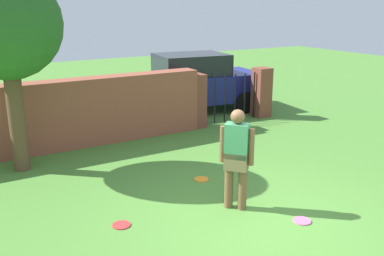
{
  "coord_description": "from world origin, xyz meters",
  "views": [
    {
      "loc": [
        -3.74,
        -4.41,
        3.16
      ],
      "look_at": [
        0.02,
        1.97,
        1.0
      ],
      "focal_mm": 40.3,
      "sensor_mm": 36.0,
      "label": 1
    }
  ],
  "objects_px": {
    "car": "(191,83)",
    "frisbee_red": "(121,225)",
    "frisbee_pink": "(302,221)",
    "tree": "(6,27)",
    "person": "(237,155)",
    "frisbee_orange": "(201,179)"
  },
  "relations": [
    {
      "from": "frisbee_pink",
      "to": "tree",
      "type": "bearing_deg",
      "value": 126.62
    },
    {
      "from": "car",
      "to": "frisbee_red",
      "type": "relative_size",
      "value": 16.2
    },
    {
      "from": "car",
      "to": "frisbee_red",
      "type": "height_order",
      "value": "car"
    },
    {
      "from": "tree",
      "to": "car",
      "type": "distance_m",
      "value": 6.09
    },
    {
      "from": "car",
      "to": "tree",
      "type": "bearing_deg",
      "value": 31.4
    },
    {
      "from": "car",
      "to": "frisbee_orange",
      "type": "distance_m",
      "value": 5.34
    },
    {
      "from": "frisbee_red",
      "to": "person",
      "type": "bearing_deg",
      "value": -12.03
    },
    {
      "from": "person",
      "to": "car",
      "type": "distance_m",
      "value": 6.44
    },
    {
      "from": "person",
      "to": "frisbee_red",
      "type": "relative_size",
      "value": 6.0
    },
    {
      "from": "person",
      "to": "frisbee_orange",
      "type": "xyz_separation_m",
      "value": [
        0.13,
        1.24,
        -0.89
      ]
    },
    {
      "from": "tree",
      "to": "car",
      "type": "xyz_separation_m",
      "value": [
        5.27,
        2.4,
        -1.88
      ]
    },
    {
      "from": "person",
      "to": "frisbee_pink",
      "type": "xyz_separation_m",
      "value": [
        0.6,
        -0.88,
        -0.89
      ]
    },
    {
      "from": "person",
      "to": "frisbee_pink",
      "type": "height_order",
      "value": "person"
    },
    {
      "from": "car",
      "to": "frisbee_orange",
      "type": "height_order",
      "value": "car"
    },
    {
      "from": "tree",
      "to": "person",
      "type": "xyz_separation_m",
      "value": [
        2.63,
        -3.48,
        -1.85
      ]
    },
    {
      "from": "tree",
      "to": "frisbee_red",
      "type": "distance_m",
      "value": 4.22
    },
    {
      "from": "car",
      "to": "frisbee_red",
      "type": "xyz_separation_m",
      "value": [
        -4.42,
        -5.5,
        -0.85
      ]
    },
    {
      "from": "person",
      "to": "tree",
      "type": "bearing_deg",
      "value": 175.87
    },
    {
      "from": "frisbee_orange",
      "to": "tree",
      "type": "bearing_deg",
      "value": 141.06
    },
    {
      "from": "frisbee_pink",
      "to": "frisbee_orange",
      "type": "xyz_separation_m",
      "value": [
        -0.47,
        2.12,
        0.0
      ]
    },
    {
      "from": "tree",
      "to": "person",
      "type": "distance_m",
      "value": 4.74
    },
    {
      "from": "frisbee_red",
      "to": "tree",
      "type": "bearing_deg",
      "value": 105.34
    }
  ]
}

